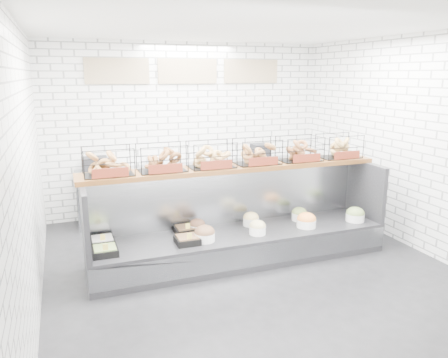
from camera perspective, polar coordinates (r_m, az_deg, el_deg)
name	(u,v)px	position (r m, az deg, el deg)	size (l,w,h in m)	color
ground	(249,268)	(5.79, 3.28, -11.52)	(5.50, 5.50, 0.00)	black
room_shell	(233,105)	(5.81, 1.14, 9.67)	(5.02, 5.51, 3.01)	white
display_case	(239,235)	(5.95, 2.01, -7.37)	(4.00, 0.90, 1.20)	black
bagel_shelf	(235,156)	(5.82, 1.43, 3.03)	(4.10, 0.50, 0.40)	#4B2910
prep_counter	(194,188)	(7.78, -3.95, -1.24)	(4.00, 0.60, 1.20)	#93969B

